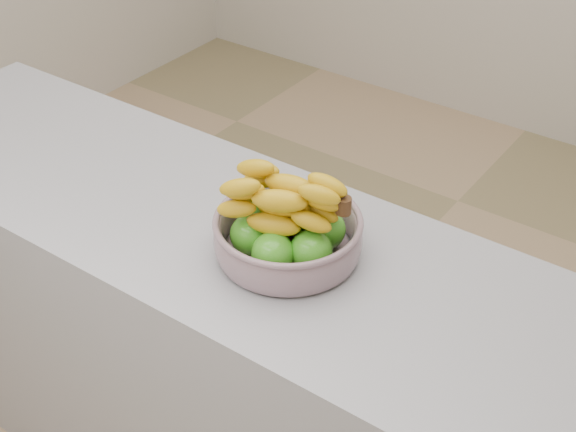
{
  "coord_description": "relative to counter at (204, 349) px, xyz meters",
  "views": [
    {
      "loc": [
        1.07,
        -1.54,
        1.98
      ],
      "look_at": [
        0.27,
        -0.43,
        1.0
      ],
      "focal_mm": 50.0,
      "sensor_mm": 36.0,
      "label": 1
    }
  ],
  "objects": [
    {
      "name": "ground",
      "position": [
        0.0,
        0.43,
        -0.45
      ],
      "size": [
        4.0,
        4.0,
        0.0
      ],
      "primitive_type": "plane",
      "color": "#A08462",
      "rests_on": "ground"
    },
    {
      "name": "counter",
      "position": [
        0.0,
        0.0,
        0.0
      ],
      "size": [
        2.0,
        0.6,
        0.9
      ],
      "primitive_type": "cube",
      "color": "#93939A",
      "rests_on": "ground"
    },
    {
      "name": "fruit_bowl",
      "position": [
        0.27,
        -0.0,
        0.52
      ],
      "size": [
        0.32,
        0.32,
        0.2
      ],
      "rotation": [
        0.0,
        0.0,
        0.21
      ],
      "color": "#9EA7BD",
      "rests_on": "counter"
    }
  ]
}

